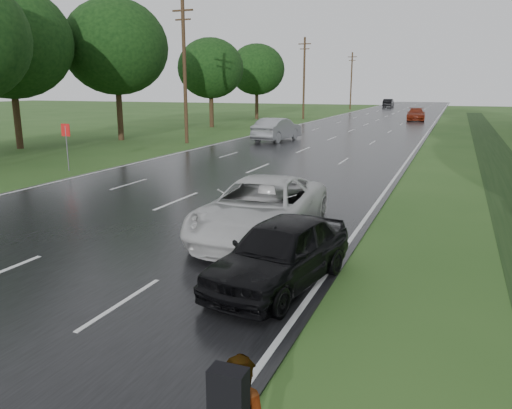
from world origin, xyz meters
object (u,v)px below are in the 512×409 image
at_px(road_sign, 66,137).
at_px(white_pickup, 261,209).
at_px(dark_sedan, 280,252).
at_px(silver_sedan, 277,129).

relative_size(road_sign, white_pickup, 0.40).
xyz_separation_m(dark_sedan, silver_sedan, (-9.46, 26.64, 0.16)).
bearing_deg(white_pickup, dark_sedan, -64.84).
height_order(dark_sedan, silver_sedan, silver_sedan).
bearing_deg(road_sign, white_pickup, -28.45).
distance_m(white_pickup, dark_sedan, 3.39).
bearing_deg(silver_sedan, white_pickup, 114.51).
relative_size(road_sign, silver_sedan, 0.44).
bearing_deg(white_pickup, silver_sedan, 105.78).
xyz_separation_m(road_sign, white_pickup, (12.92, -7.00, -0.80)).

